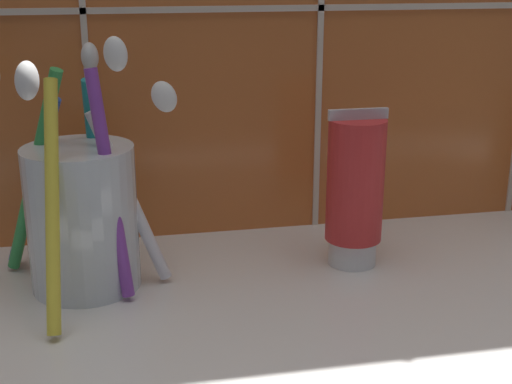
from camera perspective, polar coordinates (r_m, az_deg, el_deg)
The scene contains 3 objects.
sink_counter at distance 52.76cm, azimuth 6.74°, elevation -8.86°, with size 76.29×28.04×2.00cm, color silver.
toothbrush_cup at distance 52.22cm, azimuth -13.83°, elevation -1.36°, with size 14.78×16.61×18.39cm.
toothpaste_tube at distance 54.96cm, azimuth 7.92°, elevation 0.18°, with size 4.60×4.38×12.34cm.
Camera 1 is at (-15.21, -44.56, 24.80)cm, focal length 50.00 mm.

